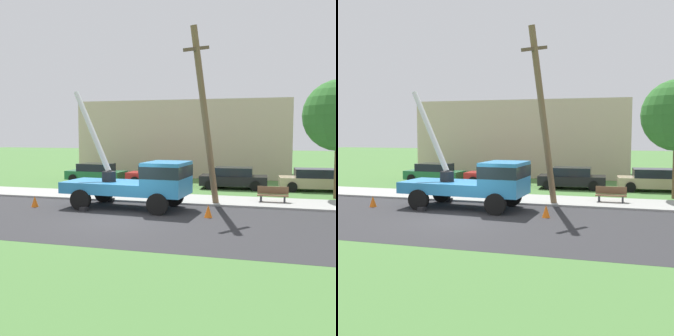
# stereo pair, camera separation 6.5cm
# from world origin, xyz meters

# --- Properties ---
(ground_plane) EXTENTS (120.00, 120.00, 0.00)m
(ground_plane) POSITION_xyz_m (0.00, 12.00, 0.00)
(ground_plane) COLOR #477538
(road_asphalt) EXTENTS (80.00, 8.56, 0.01)m
(road_asphalt) POSITION_xyz_m (0.00, 0.00, 0.00)
(road_asphalt) COLOR #2B2B2D
(road_asphalt) RESTS_ON ground
(sidewalk_strip) EXTENTS (80.00, 3.10, 0.10)m
(sidewalk_strip) POSITION_xyz_m (0.00, 5.83, 0.05)
(sidewalk_strip) COLOR #9E9E99
(sidewalk_strip) RESTS_ON ground
(utility_truck) EXTENTS (6.75, 3.21, 5.98)m
(utility_truck) POSITION_xyz_m (0.05, 2.65, 1.41)
(utility_truck) COLOR #2D84C6
(utility_truck) RESTS_ON ground
(leaning_utility_pole) EXTENTS (1.49, 2.50, 8.87)m
(leaning_utility_pole) POSITION_xyz_m (2.90, 4.03, 4.56)
(leaning_utility_pole) COLOR brown
(leaning_utility_pole) RESTS_ON ground
(traffic_cone_ahead) EXTENTS (0.36, 0.36, 0.56)m
(traffic_cone_ahead) POSITION_xyz_m (3.55, 1.47, 0.28)
(traffic_cone_ahead) COLOR orange
(traffic_cone_ahead) RESTS_ON ground
(traffic_cone_behind) EXTENTS (0.36, 0.36, 0.56)m
(traffic_cone_behind) POSITION_xyz_m (-5.33, 1.70, 0.28)
(traffic_cone_behind) COLOR orange
(traffic_cone_behind) RESTS_ON ground
(parked_sedan_green) EXTENTS (4.52, 2.22, 1.42)m
(parked_sedan_green) POSITION_xyz_m (-6.80, 11.95, 0.71)
(parked_sedan_green) COLOR #1E6638
(parked_sedan_green) RESTS_ON ground
(parked_sedan_red) EXTENTS (4.40, 2.02, 1.42)m
(parked_sedan_red) POSITION_xyz_m (-1.90, 11.86, 0.71)
(parked_sedan_red) COLOR #B21E1E
(parked_sedan_red) RESTS_ON ground
(parked_sedan_black) EXTENTS (4.46, 2.12, 1.42)m
(parked_sedan_black) POSITION_xyz_m (3.54, 11.26, 0.71)
(parked_sedan_black) COLOR black
(parked_sedan_black) RESTS_ON ground
(parked_sedan_tan) EXTENTS (4.51, 2.21, 1.42)m
(parked_sedan_tan) POSITION_xyz_m (8.68, 11.57, 0.71)
(parked_sedan_tan) COLOR tan
(parked_sedan_tan) RESTS_ON ground
(park_bench) EXTENTS (1.60, 0.45, 0.90)m
(park_bench) POSITION_xyz_m (6.21, 5.90, 0.46)
(park_bench) COLOR brown
(park_bench) RESTS_ON ground
(lowrise_building_backdrop) EXTENTS (18.00, 6.00, 6.40)m
(lowrise_building_backdrop) POSITION_xyz_m (-1.61, 19.57, 3.20)
(lowrise_building_backdrop) COLOR #C6B293
(lowrise_building_backdrop) RESTS_ON ground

